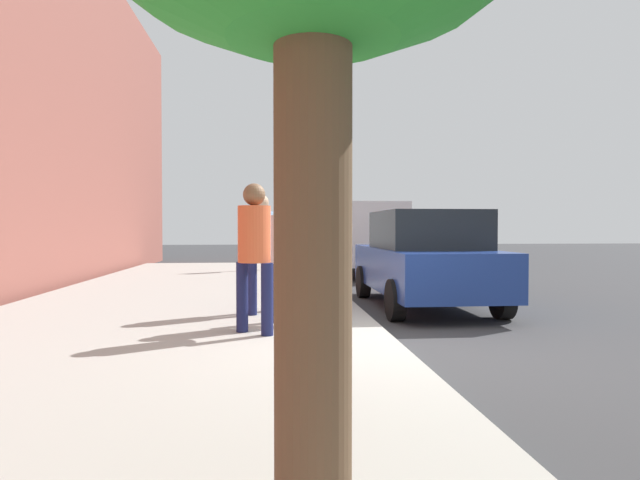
{
  "coord_description": "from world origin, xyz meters",
  "views": [
    {
      "loc": [
        -6.27,
        1.5,
        1.47
      ],
      "look_at": [
        1.06,
        0.8,
        1.3
      ],
      "focal_mm": 30.04,
      "sensor_mm": 36.0,
      "label": 1
    }
  ],
  "objects_px": {
    "parked_van_far": "(359,234)",
    "parking_meter": "(335,249)",
    "pedestrian_bystander": "(254,244)",
    "pedestrian_at_meter": "(285,249)",
    "parking_officer": "(260,242)",
    "traffic_signal": "(302,193)",
    "parked_sedan_near": "(424,259)"
  },
  "relations": [
    {
      "from": "pedestrian_bystander",
      "to": "parking_officer",
      "type": "distance_m",
      "value": 1.59
    },
    {
      "from": "pedestrian_bystander",
      "to": "parked_van_far",
      "type": "relative_size",
      "value": 0.36
    },
    {
      "from": "pedestrian_at_meter",
      "to": "pedestrian_bystander",
      "type": "height_order",
      "value": "pedestrian_bystander"
    },
    {
      "from": "pedestrian_at_meter",
      "to": "parked_sedan_near",
      "type": "xyz_separation_m",
      "value": [
        2.29,
        -2.63,
        -0.28
      ]
    },
    {
      "from": "parking_meter",
      "to": "parked_van_far",
      "type": "relative_size",
      "value": 0.27
    },
    {
      "from": "parking_officer",
      "to": "parked_sedan_near",
      "type": "distance_m",
      "value": 3.29
    },
    {
      "from": "parking_meter",
      "to": "parking_officer",
      "type": "distance_m",
      "value": 1.27
    },
    {
      "from": "parked_van_far",
      "to": "parking_meter",
      "type": "bearing_deg",
      "value": 168.18
    },
    {
      "from": "parked_van_far",
      "to": "pedestrian_at_meter",
      "type": "bearing_deg",
      "value": 164.34
    },
    {
      "from": "parked_sedan_near",
      "to": "parked_van_far",
      "type": "distance_m",
      "value": 7.11
    },
    {
      "from": "parking_officer",
      "to": "traffic_signal",
      "type": "relative_size",
      "value": 0.51
    },
    {
      "from": "parked_sedan_near",
      "to": "parked_van_far",
      "type": "height_order",
      "value": "parked_van_far"
    },
    {
      "from": "pedestrian_at_meter",
      "to": "pedestrian_bystander",
      "type": "relative_size",
      "value": 0.94
    },
    {
      "from": "pedestrian_at_meter",
      "to": "parking_officer",
      "type": "relative_size",
      "value": 0.95
    },
    {
      "from": "parking_meter",
      "to": "parking_officer",
      "type": "relative_size",
      "value": 0.77
    },
    {
      "from": "pedestrian_bystander",
      "to": "parked_van_far",
      "type": "xyz_separation_m",
      "value": [
        10.02,
        -3.03,
        -0.01
      ]
    },
    {
      "from": "parked_sedan_near",
      "to": "traffic_signal",
      "type": "height_order",
      "value": "traffic_signal"
    },
    {
      "from": "parking_officer",
      "to": "pedestrian_bystander",
      "type": "bearing_deg",
      "value": -55.35
    },
    {
      "from": "pedestrian_at_meter",
      "to": "parking_officer",
      "type": "height_order",
      "value": "parking_officer"
    },
    {
      "from": "traffic_signal",
      "to": "parked_sedan_near",
      "type": "bearing_deg",
      "value": -166.95
    },
    {
      "from": "pedestrian_at_meter",
      "to": "traffic_signal",
      "type": "xyz_separation_m",
      "value": [
        10.0,
        -0.85,
        1.4
      ]
    },
    {
      "from": "parked_sedan_near",
      "to": "traffic_signal",
      "type": "bearing_deg",
      "value": 13.05
    },
    {
      "from": "parked_sedan_near",
      "to": "parked_van_far",
      "type": "bearing_deg",
      "value": 0.0
    },
    {
      "from": "traffic_signal",
      "to": "pedestrian_at_meter",
      "type": "bearing_deg",
      "value": 175.16
    },
    {
      "from": "parked_van_far",
      "to": "pedestrian_bystander",
      "type": "bearing_deg",
      "value": 163.16
    },
    {
      "from": "traffic_signal",
      "to": "parking_officer",
      "type": "bearing_deg",
      "value": 172.43
    },
    {
      "from": "parked_van_far",
      "to": "traffic_signal",
      "type": "height_order",
      "value": "traffic_signal"
    },
    {
      "from": "pedestrian_at_meter",
      "to": "parked_van_far",
      "type": "bearing_deg",
      "value": 39.67
    },
    {
      "from": "pedestrian_bystander",
      "to": "parked_van_far",
      "type": "bearing_deg",
      "value": 22.43
    },
    {
      "from": "parking_officer",
      "to": "parked_sedan_near",
      "type": "height_order",
      "value": "parking_officer"
    },
    {
      "from": "parking_meter",
      "to": "pedestrian_at_meter",
      "type": "bearing_deg",
      "value": 113.28
    },
    {
      "from": "pedestrian_bystander",
      "to": "parked_van_far",
      "type": "height_order",
      "value": "parked_van_far"
    }
  ]
}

